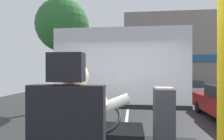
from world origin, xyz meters
TOP-DOWN VIEW (x-y plane):
  - ground at (0.00, 8.80)m, footprint 18.00×44.00m
  - bus_driver at (-0.18, -0.35)m, footprint 0.80×0.59m
  - handrail_pole at (0.75, -0.52)m, footprint 0.04×0.04m
  - fare_box at (0.57, 0.40)m, footprint 0.21×0.21m
  - windshield_panel at (0.00, 1.62)m, footprint 2.50×0.08m
  - street_tree at (-3.24, 7.10)m, footprint 2.61×2.61m
  - shop_building at (5.38, 17.56)m, footprint 11.85×5.22m
  - parked_car_silver at (3.91, 11.57)m, footprint 1.81×4.29m

SIDE VIEW (x-z plane):
  - ground at x=0.00m, z-range -0.05..0.00m
  - parked_car_silver at x=3.91m, z-range 0.02..1.24m
  - fare_box at x=0.57m, z-range 0.78..1.76m
  - bus_driver at x=-0.18m, z-range 1.10..1.91m
  - windshield_panel at x=0.00m, z-range 1.08..2.56m
  - handrail_pole at x=0.75m, z-range 0.78..3.05m
  - shop_building at x=5.38m, z-range 0.00..7.15m
  - street_tree at x=-3.24m, z-range 1.39..6.84m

